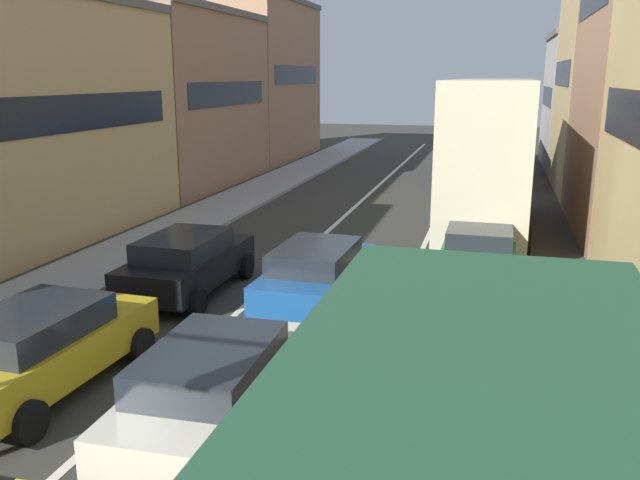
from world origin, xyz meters
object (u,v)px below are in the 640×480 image
sedan_centre_lane_second (215,387)px  sedan_left_lane_third (187,262)px  sedan_right_lane_behind_truck (473,326)px  bus_mid_queue_primary (489,149)px  wagon_left_lane_second (41,346)px  bus_far_queue_secondary (493,141)px  wagon_right_lane_far (479,250)px  hatchback_centre_lane_third (317,274)px

sedan_centre_lane_second → sedan_left_lane_third: same height
sedan_right_lane_behind_truck → bus_mid_queue_primary: 11.14m
wagon_left_lane_second → bus_mid_queue_primary: size_ratio=0.42×
bus_far_queue_secondary → bus_mid_queue_primary: bearing=-178.9°
sedan_centre_lane_second → bus_mid_queue_primary: 14.91m
wagon_left_lane_second → wagon_right_lane_far: (6.88, 8.31, 0.00)m
hatchback_centre_lane_third → wagon_right_lane_far: (3.51, 3.13, 0.00)m
sedan_centre_lane_second → hatchback_centre_lane_third: size_ratio=1.00×
hatchback_centre_lane_third → bus_mid_queue_primary: 9.47m
hatchback_centre_lane_third → sedan_left_lane_third: 3.32m
sedan_centre_lane_second → wagon_left_lane_second: (-3.42, 0.63, 0.00)m
sedan_right_lane_behind_truck → bus_far_queue_secondary: size_ratio=0.42×
hatchback_centre_lane_third → bus_mid_queue_primary: size_ratio=0.41×
wagon_right_lane_far → bus_mid_queue_primary: size_ratio=0.41×
bus_far_queue_secondary → hatchback_centre_lane_third: bearing=172.5°
sedan_right_lane_behind_truck → sedan_left_lane_third: bearing=73.0°
hatchback_centre_lane_third → sedan_right_lane_behind_truck: same height
hatchback_centre_lane_third → wagon_left_lane_second: bearing=148.8°
sedan_right_lane_behind_truck → bus_mid_queue_primary: bearing=3.6°
wagon_right_lane_far → bus_mid_queue_primary: bearing=-0.1°
sedan_left_lane_third → bus_far_queue_secondary: bus_far_queue_secondary is taller
sedan_centre_lane_second → sedan_right_lane_behind_truck: bearing=-47.2°
wagon_left_lane_second → wagon_right_lane_far: bearing=-37.0°
wagon_left_lane_second → wagon_right_lane_far: same height
wagon_left_lane_second → bus_mid_queue_primary: 15.50m
hatchback_centre_lane_third → bus_mid_queue_primary: (3.54, 8.55, 2.03)m
sedan_centre_lane_second → wagon_right_lane_far: (3.46, 8.94, 0.00)m
sedan_centre_lane_second → bus_mid_queue_primary: size_ratio=0.41×
hatchback_centre_lane_third → sedan_left_lane_third: bearing=89.1°
bus_far_queue_secondary → wagon_left_lane_second: bearing=167.5°
sedan_right_lane_behind_truck → bus_far_queue_secondary: bearing=3.4°
wagon_left_lane_second → sedan_left_lane_third: same height
wagon_right_lane_far → sedan_left_lane_third: bearing=113.8°
sedan_centre_lane_second → wagon_left_lane_second: bearing=78.4°
hatchback_centre_lane_third → sedan_centre_lane_second: bearing=-177.6°
bus_mid_queue_primary → bus_far_queue_secondary: 14.58m
sedan_centre_lane_second → bus_far_queue_secondary: size_ratio=0.41×
bus_mid_queue_primary → bus_far_queue_secondary: (0.05, 14.54, -1.07)m
wagon_right_lane_far → bus_far_queue_secondary: size_ratio=0.41×
sedan_right_lane_behind_truck → wagon_right_lane_far: (-0.05, 5.54, 0.00)m
sedan_left_lane_third → bus_mid_queue_primary: 11.02m
sedan_right_lane_behind_truck → bus_mid_queue_primary: bus_mid_queue_primary is taller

